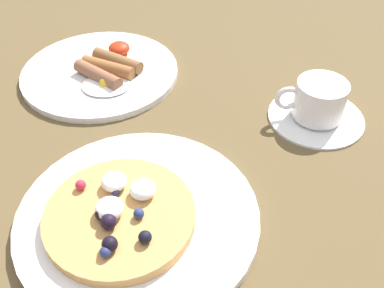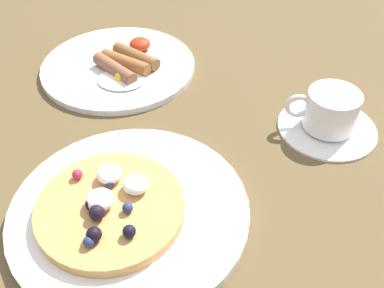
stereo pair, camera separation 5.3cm
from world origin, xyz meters
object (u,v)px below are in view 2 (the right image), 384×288
object	(u,v)px
breakfast_plate	(119,66)
coffee_cup	(331,109)
coffee_saucer	(327,127)
pancake_plate	(130,211)

from	to	relation	value
breakfast_plate	coffee_cup	world-z (taller)	coffee_cup
coffee_saucer	pancake_plate	bearing A→B (deg)	-142.99
coffee_cup	breakfast_plate	bearing A→B (deg)	160.56
breakfast_plate	coffee_saucer	world-z (taller)	breakfast_plate
breakfast_plate	coffee_cup	xyz separation A→B (m)	(0.34, -0.12, 0.03)
pancake_plate	breakfast_plate	world-z (taller)	pancake_plate
breakfast_plate	coffee_cup	distance (m)	0.37
coffee_cup	coffee_saucer	bearing A→B (deg)	0.04
pancake_plate	breakfast_plate	size ratio (longest dim) A/B	1.09
pancake_plate	coffee_cup	xyz separation A→B (m)	(0.25, 0.19, 0.03)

